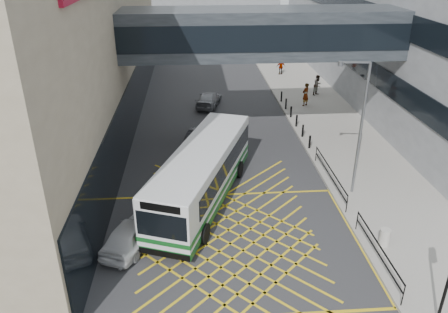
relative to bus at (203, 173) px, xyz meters
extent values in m
plane|color=#333335|center=(1.12, -4.08, -1.65)|extent=(120.00, 120.00, 0.00)
cube|color=black|center=(-4.84, 11.92, 0.35)|extent=(0.10, 41.50, 4.00)
cube|color=black|center=(13.08, 19.92, 2.35)|extent=(0.10, 43.50, 1.60)
cube|color=black|center=(13.08, 19.92, 6.35)|extent=(0.10, 43.50, 1.60)
cube|color=#2B3035|center=(4.12, 7.92, 5.85)|extent=(20.00, 4.00, 3.00)
cube|color=black|center=(4.12, 5.90, 5.85)|extent=(19.50, 0.06, 1.60)
cube|color=black|center=(4.12, 9.94, 5.85)|extent=(19.50, 0.06, 1.60)
cube|color=gray|center=(10.12, 10.92, -1.57)|extent=(6.00, 54.00, 0.16)
cube|color=gold|center=(1.12, -4.08, -1.65)|extent=(12.00, 9.00, 0.01)
cube|color=silver|center=(-0.04, -0.11, 0.03)|extent=(6.03, 11.10, 2.68)
cube|color=#0F4B19|center=(-0.04, -0.11, -1.14)|extent=(6.08, 11.15, 0.34)
cube|color=#0F4B19|center=(-0.04, -0.11, -0.61)|extent=(6.10, 11.15, 0.22)
cube|color=black|center=(0.16, 0.45, 0.38)|extent=(5.62, 9.81, 1.04)
cube|color=black|center=(-1.88, -5.22, 0.28)|extent=(2.17, 0.85, 1.19)
cube|color=black|center=(-1.89, -5.23, 1.17)|extent=(1.70, 0.66, 0.35)
cube|color=silver|center=(-0.04, -0.11, 1.38)|extent=(5.98, 11.00, 0.10)
cube|color=black|center=(-1.89, -5.23, -1.16)|extent=(2.36, 0.93, 0.30)
cube|color=black|center=(1.81, 5.02, -1.16)|extent=(2.36, 0.93, 0.30)
cylinder|color=black|center=(-2.42, -3.04, -1.16)|extent=(0.60, 1.03, 0.99)
cylinder|color=black|center=(-0.08, -3.89, -1.16)|extent=(0.60, 1.03, 0.99)
cylinder|color=black|center=(-0.14, 3.30, -1.16)|extent=(0.60, 1.03, 0.99)
cylinder|color=black|center=(2.21, 2.45, -1.16)|extent=(0.60, 1.03, 0.99)
imported|color=silver|center=(-3.38, -3.85, -0.97)|extent=(3.14, 4.60, 1.35)
imported|color=black|center=(0.15, 6.40, -0.86)|extent=(3.33, 5.42, 1.59)
imported|color=gray|center=(0.93, 15.60, -1.01)|extent=(2.69, 4.44, 1.29)
cylinder|color=black|center=(8.28, -9.38, 0.12)|extent=(0.14, 0.14, 3.22)
cylinder|color=slate|center=(8.29, -0.03, 2.14)|extent=(0.16, 0.16, 7.26)
cube|color=slate|center=(7.57, 0.04, 5.77)|extent=(1.45, 0.24, 0.09)
cylinder|color=slate|center=(6.84, 0.12, 5.70)|extent=(0.28, 0.28, 0.23)
cylinder|color=#ADA89E|center=(8.10, -4.89, -1.07)|extent=(0.48, 0.48, 0.84)
cube|color=black|center=(7.27, -6.08, -0.54)|extent=(0.05, 5.00, 0.05)
cube|color=black|center=(7.27, -6.08, -0.94)|extent=(0.05, 5.00, 0.05)
cube|color=black|center=(7.27, 0.92, -0.54)|extent=(0.05, 6.00, 0.05)
cube|color=black|center=(7.27, 0.92, -0.94)|extent=(0.05, 6.00, 0.05)
cylinder|color=black|center=(7.27, -8.58, -0.99)|extent=(0.04, 0.04, 1.00)
cylinder|color=black|center=(7.27, -3.58, -0.99)|extent=(0.04, 0.04, 1.00)
cylinder|color=black|center=(7.27, -2.08, -0.99)|extent=(0.04, 0.04, 1.00)
cylinder|color=black|center=(7.27, 3.92, -0.99)|extent=(0.04, 0.04, 1.00)
cylinder|color=black|center=(7.37, 5.92, -1.04)|extent=(0.14, 0.14, 0.90)
cylinder|color=black|center=(7.37, 7.92, -1.04)|extent=(0.14, 0.14, 0.90)
cylinder|color=black|center=(7.37, 9.92, -1.04)|extent=(0.14, 0.14, 0.90)
cylinder|color=black|center=(7.37, 11.92, -1.04)|extent=(0.14, 0.14, 0.90)
cylinder|color=black|center=(7.37, 13.92, -1.04)|extent=(0.14, 0.14, 0.90)
cylinder|color=black|center=(7.37, 15.92, -1.04)|extent=(0.14, 0.14, 0.90)
imported|color=gray|center=(9.17, 14.66, -0.51)|extent=(0.96, 0.92, 1.96)
imported|color=gray|center=(11.01, 17.56, -0.57)|extent=(1.03, 0.98, 1.84)
imported|color=gray|center=(9.04, 24.98, -0.68)|extent=(0.99, 0.53, 1.62)
camera|label=1|loc=(-0.37, -20.60, 10.81)|focal=35.00mm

